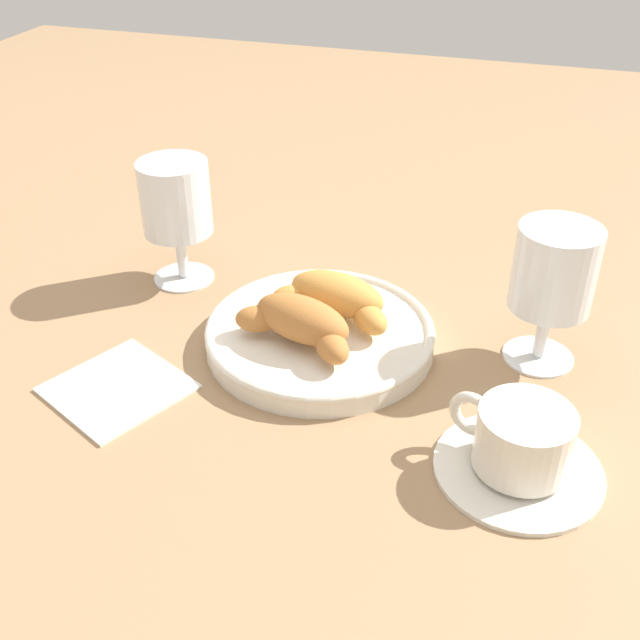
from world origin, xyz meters
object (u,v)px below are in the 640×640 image
Objects in this scene: folded_napkin at (118,387)px; croissant_small at (300,322)px; croissant_large at (336,298)px; juice_glass_left at (176,204)px; juice_glass_right at (554,273)px; coffee_cup_near at (521,447)px; pastry_plate at (320,334)px.

croissant_small is at bearing -147.05° from folded_napkin.
croissant_large is at bearing -138.61° from folded_napkin.
juice_glass_left and juice_glass_right have the same top height.
juice_glass_right reaches higher than folded_napkin.
coffee_cup_near is at bearing 143.77° from croissant_large.
folded_napkin is at bearing 32.95° from croissant_small.
juice_glass_left reaches higher than pastry_plate.
pastry_plate is 2.06× the size of folded_napkin.
juice_glass_left is at bearing -31.39° from croissant_small.
croissant_small is 0.94× the size of juice_glass_right.
croissant_small reaches higher than folded_napkin.
juice_glass_left is (0.39, -0.20, 0.07)m from coffee_cup_near.
pastry_plate is 1.67× the size of coffee_cup_near.
croissant_large is 1.23× the size of folded_napkin.
pastry_plate is 0.20m from folded_napkin.
croissant_small is 0.18m from folded_napkin.
croissant_small is at bearing -23.04° from coffee_cup_near.
juice_glass_right is 1.27× the size of folded_napkin.
juice_glass_right reaches higher than coffee_cup_near.
pastry_plate is at bearing -141.75° from folded_napkin.
juice_glass_right is (-0.20, -0.02, 0.05)m from croissant_large.
juice_glass_right is (-0.22, -0.07, 0.05)m from croissant_small.
coffee_cup_near is 0.18m from juice_glass_right.
coffee_cup_near is 0.97× the size of juice_glass_right.
juice_glass_left is (0.19, -0.08, 0.08)m from pastry_plate.
juice_glass_left is at bearing -5.14° from juice_glass_right.
pastry_plate is at bearing 11.79° from juice_glass_right.
croissant_large is (-0.01, -0.02, 0.03)m from pastry_plate.
croissant_small is 0.94× the size of juice_glass_left.
juice_glass_right is (-0.40, 0.04, 0.00)m from juice_glass_left.
folded_napkin is (0.37, 0.17, -0.09)m from juice_glass_right.
croissant_large is 0.06m from croissant_small.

